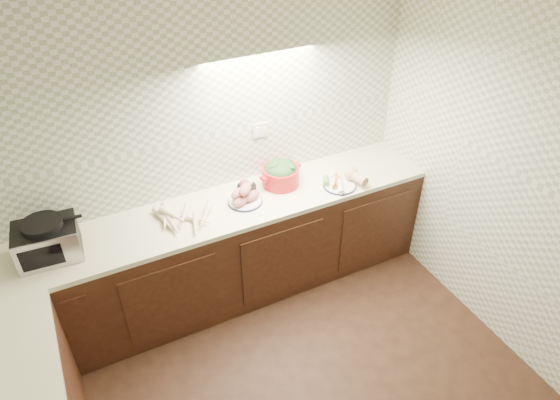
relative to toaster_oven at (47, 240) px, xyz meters
name	(u,v)px	position (x,y,z in m)	size (l,w,h in m)	color
room	(314,263)	(1.13, -1.52, 0.60)	(3.60, 3.60, 2.60)	black
counter	(162,365)	(0.45, -0.84, -0.58)	(3.60, 3.60, 0.90)	black
toaster_oven	(47,240)	(0.00, 0.00, 0.00)	(0.42, 0.34, 0.28)	black
parsnip_pile	(184,217)	(0.92, -0.04, -0.10)	(0.46, 0.44, 0.09)	#F7E4C4
sweet_potato_plate	(244,196)	(1.40, -0.02, -0.08)	(0.27, 0.27, 0.16)	#151C3A
onion_bowl	(246,187)	(1.47, 0.10, -0.09)	(0.15, 0.15, 0.12)	black
dutch_oven	(281,173)	(1.77, 0.08, -0.03)	(0.38, 0.36, 0.21)	red
veg_plate	(344,179)	(2.23, -0.15, -0.09)	(0.32, 0.29, 0.13)	#151C3A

